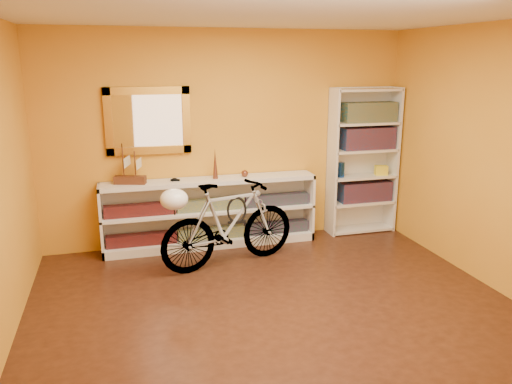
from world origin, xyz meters
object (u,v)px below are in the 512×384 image
object	(u,v)px
console_unit	(211,213)
bicycle	(229,224)
helmet	(174,199)
bookcase	(363,162)

from	to	relation	value
console_unit	bicycle	bearing A→B (deg)	-82.33
bicycle	helmet	bearing A→B (deg)	90.00
bicycle	bookcase	bearing A→B (deg)	-84.98
bookcase	bicycle	xyz separation A→B (m)	(-1.95, -0.68, -0.47)
bookcase	console_unit	bearing A→B (deg)	-179.30
bicycle	helmet	distance (m)	0.73
console_unit	helmet	distance (m)	1.05
console_unit	helmet	bearing A→B (deg)	-122.83
bookcase	helmet	xyz separation A→B (m)	(-2.55, -0.83, -0.10)
console_unit	bicycle	world-z (taller)	bicycle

